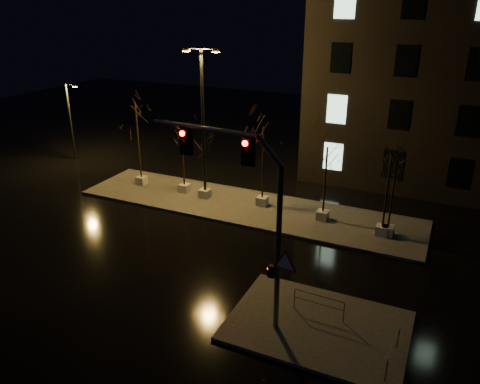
% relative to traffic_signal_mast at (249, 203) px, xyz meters
% --- Properties ---
extents(ground, '(90.00, 90.00, 0.00)m').
position_rel_traffic_signal_mast_xyz_m(ground, '(-4.76, 4.23, -5.24)').
color(ground, black).
rests_on(ground, ground).
extents(median, '(22.00, 5.00, 0.15)m').
position_rel_traffic_signal_mast_xyz_m(median, '(-4.76, 10.23, -5.17)').
color(median, '#46433E').
rests_on(median, ground).
extents(sidewalk_corner, '(7.00, 5.00, 0.15)m').
position_rel_traffic_signal_mast_xyz_m(sidewalk_corner, '(2.74, 0.73, -5.17)').
color(sidewalk_corner, '#46433E').
rests_on(sidewalk_corner, ground).
extents(tree_0, '(1.80, 1.80, 5.78)m').
position_rel_traffic_signal_mast_xyz_m(tree_0, '(-12.94, 10.62, -0.71)').
color(tree_0, silver).
rests_on(tree_0, median).
extents(tree_1, '(1.80, 1.80, 4.80)m').
position_rel_traffic_signal_mast_xyz_m(tree_1, '(-9.43, 10.63, -1.45)').
color(tree_1, silver).
rests_on(tree_1, median).
extents(tree_2, '(1.80, 1.80, 4.34)m').
position_rel_traffic_signal_mast_xyz_m(tree_2, '(-7.71, 10.37, -1.80)').
color(tree_2, silver).
rests_on(tree_2, median).
extents(tree_3, '(1.80, 1.80, 5.20)m').
position_rel_traffic_signal_mast_xyz_m(tree_3, '(-3.80, 10.79, -1.15)').
color(tree_3, silver).
rests_on(tree_3, median).
extents(tree_4, '(1.80, 1.80, 4.58)m').
position_rel_traffic_signal_mast_xyz_m(tree_4, '(0.26, 10.31, -1.62)').
color(tree_4, silver).
rests_on(tree_4, median).
extents(tree_5, '(1.80, 1.80, 4.83)m').
position_rel_traffic_signal_mast_xyz_m(tree_5, '(3.77, 9.78, -1.43)').
color(tree_5, silver).
rests_on(tree_5, median).
extents(tree_6, '(1.80, 1.80, 4.57)m').
position_rel_traffic_signal_mast_xyz_m(tree_6, '(4.06, 9.87, -1.62)').
color(tree_6, silver).
rests_on(tree_6, median).
extents(traffic_signal_mast, '(6.34, 0.66, 7.76)m').
position_rel_traffic_signal_mast_xyz_m(traffic_signal_mast, '(0.00, 0.00, 0.00)').
color(traffic_signal_mast, '#585B60').
rests_on(traffic_signal_mast, sidewalk_corner).
extents(streetlight_main, '(2.38, 0.55, 9.49)m').
position_rel_traffic_signal_mast_xyz_m(streetlight_main, '(-7.67, 10.36, 0.38)').
color(streetlight_main, black).
rests_on(streetlight_main, median).
extents(streetlight_far, '(1.22, 0.22, 6.21)m').
position_rel_traffic_signal_mast_xyz_m(streetlight_far, '(-21.48, 13.31, -1.83)').
color(streetlight_far, black).
rests_on(streetlight_far, ground).
extents(guard_rail_a, '(2.16, 0.14, 0.93)m').
position_rel_traffic_signal_mast_xyz_m(guard_rail_a, '(2.57, 1.36, -4.49)').
color(guard_rail_a, '#585B60').
rests_on(guard_rail_a, sidewalk_corner).
extents(guard_rail_b, '(0.18, 1.97, 0.94)m').
position_rel_traffic_signal_mast_xyz_m(guard_rail_b, '(5.74, -0.27, -4.49)').
color(guard_rail_b, '#585B60').
rests_on(guard_rail_b, sidewalk_corner).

